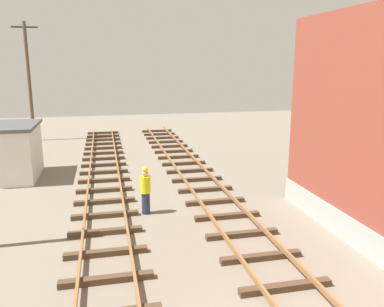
{
  "coord_description": "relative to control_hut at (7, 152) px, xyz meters",
  "views": [
    {
      "loc": [
        -3.53,
        -5.05,
        5.69
      ],
      "look_at": [
        0.14,
        11.27,
        1.87
      ],
      "focal_mm": 36.85,
      "sensor_mm": 36.0,
      "label": 1
    }
  ],
  "objects": [
    {
      "name": "control_hut",
      "position": [
        0.0,
        0.0,
        0.0
      ],
      "size": [
        3.0,
        3.8,
        2.76
      ],
      "color": "silver",
      "rests_on": "ground"
    },
    {
      "name": "track_worker_foreground",
      "position": [
        6.24,
        -6.35,
        -0.46
      ],
      "size": [
        0.4,
        0.4,
        1.87
      ],
      "color": "#262D4C",
      "rests_on": "ground"
    },
    {
      "name": "utility_pole_far",
      "position": [
        -0.41,
        10.43,
        3.12
      ],
      "size": [
        1.8,
        0.24,
        8.63
      ],
      "color": "brown",
      "rests_on": "ground"
    }
  ]
}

